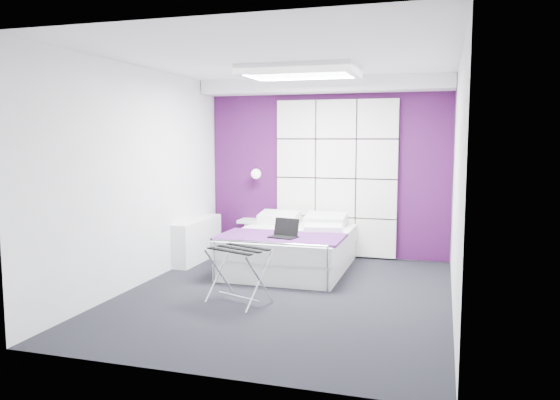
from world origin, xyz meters
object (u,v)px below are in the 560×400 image
object	(u,v)px
bed	(291,248)
nightstand	(253,221)
wall_lamp	(257,174)
radiator	(198,240)
laptop	(284,233)
luggage_rack	(239,275)

from	to	relation	value
bed	nightstand	world-z (taller)	bed
wall_lamp	radiator	world-z (taller)	wall_lamp
wall_lamp	laptop	xyz separation A→B (m)	(0.84, -1.40, -0.63)
nightstand	luggage_rack	bearing A→B (deg)	-73.77
nightstand	luggage_rack	size ratio (longest dim) A/B	0.68
bed	luggage_rack	bearing A→B (deg)	-94.42
luggage_rack	nightstand	bearing A→B (deg)	127.40
wall_lamp	laptop	world-z (taller)	wall_lamp
wall_lamp	nightstand	world-z (taller)	wall_lamp
luggage_rack	wall_lamp	bearing A→B (deg)	125.92
bed	nightstand	distance (m)	1.19
nightstand	laptop	distance (m)	1.63
radiator	wall_lamp	bearing A→B (deg)	49.90
bed	laptop	xyz separation A→B (m)	(0.07, -0.53, 0.31)
wall_lamp	radiator	bearing A→B (deg)	-130.10
nightstand	laptop	xyz separation A→B (m)	(0.90, -1.36, 0.09)
luggage_rack	bed	bearing A→B (deg)	106.75
wall_lamp	radiator	distance (m)	1.35
wall_lamp	laptop	size ratio (longest dim) A/B	0.45
wall_lamp	bed	size ratio (longest dim) A/B	0.08
wall_lamp	radiator	xyz separation A→B (m)	(-0.64, -0.76, -0.92)
laptop	nightstand	bearing A→B (deg)	135.16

